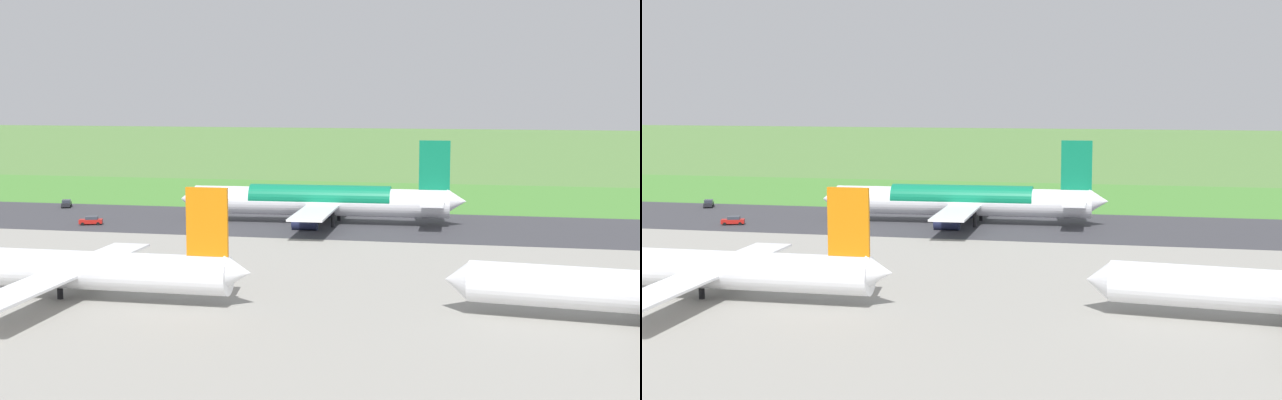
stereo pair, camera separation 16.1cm
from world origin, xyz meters
TOP-DOWN VIEW (x-y plane):
  - ground_plane at (0.00, 0.00)m, footprint 800.00×800.00m
  - runway_asphalt at (0.00, 0.00)m, footprint 600.00×34.82m
  - apron_concrete at (0.00, 71.90)m, footprint 440.00×110.00m
  - grass_verge_foreground at (0.00, -34.64)m, footprint 600.00×80.00m
  - airliner_main at (-8.93, -0.01)m, footprint 54.09×44.20m
  - airliner_parked_mid at (9.75, 64.84)m, footprint 47.65×38.87m
  - service_car_followme at (32.79, 9.90)m, footprint 4.56×3.07m
  - service_car_ops at (49.01, -11.81)m, footprint 3.24×4.57m
  - no_stopping_sign at (14.36, -31.49)m, footprint 0.60×0.10m
  - traffic_cone_orange at (17.51, -34.98)m, footprint 0.40×0.40m

SIDE VIEW (x-z plane):
  - ground_plane at x=0.00m, z-range 0.00..0.00m
  - grass_verge_foreground at x=0.00m, z-range 0.00..0.04m
  - apron_concrete at x=0.00m, z-range 0.00..0.05m
  - runway_asphalt at x=0.00m, z-range 0.00..0.06m
  - traffic_cone_orange at x=17.51m, z-range 0.00..0.55m
  - service_car_followme at x=32.79m, z-range 0.03..1.65m
  - service_car_ops at x=49.01m, z-range 0.03..1.65m
  - no_stopping_sign at x=14.36m, z-range 0.25..2.88m
  - airliner_parked_mid at x=9.75m, z-range -3.17..10.79m
  - airliner_main at x=-8.93m, z-range -3.59..12.29m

